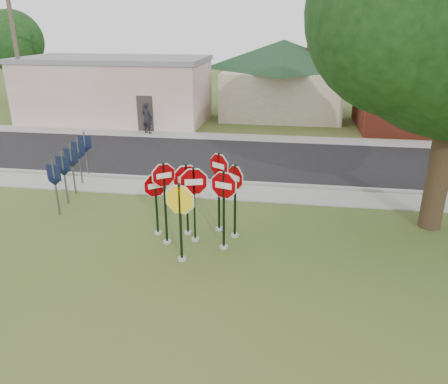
% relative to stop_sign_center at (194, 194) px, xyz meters
% --- Properties ---
extents(ground, '(120.00, 120.00, 0.00)m').
position_rel_stop_sign_center_xyz_m(ground, '(-0.11, -1.32, -1.55)').
color(ground, '#38521E').
rests_on(ground, ground).
extents(sidewalk_near, '(60.00, 1.60, 0.06)m').
position_rel_stop_sign_center_xyz_m(sidewalk_near, '(-0.11, 4.18, -1.52)').
color(sidewalk_near, gray).
rests_on(sidewalk_near, ground).
extents(road, '(60.00, 7.00, 0.04)m').
position_rel_stop_sign_center_xyz_m(road, '(-0.11, 8.68, -1.53)').
color(road, black).
rests_on(road, ground).
extents(sidewalk_far, '(60.00, 1.60, 0.06)m').
position_rel_stop_sign_center_xyz_m(sidewalk_far, '(-0.11, 12.98, -1.52)').
color(sidewalk_far, gray).
rests_on(sidewalk_far, ground).
extents(curb, '(60.00, 0.20, 0.14)m').
position_rel_stop_sign_center_xyz_m(curb, '(-0.11, 5.18, -1.48)').
color(curb, gray).
rests_on(curb, ground).
extents(stop_sign_center, '(1.11, 0.31, 2.49)m').
position_rel_stop_sign_center_xyz_m(stop_sign_center, '(0.00, 0.00, 0.00)').
color(stop_sign_center, '#A5A29A').
rests_on(stop_sign_center, ground).
extents(stop_sign_yellow, '(1.15, 0.24, 2.41)m').
position_rel_stop_sign_center_xyz_m(stop_sign_yellow, '(-0.11, -1.22, -0.07)').
color(stop_sign_yellow, '#A5A29A').
rests_on(stop_sign_yellow, ground).
extents(stop_sign_left, '(0.80, 0.57, 2.66)m').
position_rel_stop_sign_center_xyz_m(stop_sign_left, '(-0.81, -0.29, 0.09)').
color(stop_sign_left, '#A5A29A').
rests_on(stop_sign_left, ground).
extents(stop_sign_right, '(1.05, 0.34, 2.54)m').
position_rel_stop_sign_center_xyz_m(stop_sign_right, '(0.95, -0.34, 0.03)').
color(stop_sign_right, '#A5A29A').
rests_on(stop_sign_right, ground).
extents(stop_sign_back_right, '(0.87, 0.57, 2.70)m').
position_rel_stop_sign_center_xyz_m(stop_sign_back_right, '(0.61, 0.84, 0.13)').
color(stop_sign_back_right, '#A5A29A').
rests_on(stop_sign_back_right, ground).
extents(stop_sign_back_left, '(1.05, 0.54, 2.44)m').
position_rel_stop_sign_center_xyz_m(stop_sign_back_left, '(-0.33, 0.42, -0.04)').
color(stop_sign_back_left, '#A5A29A').
rests_on(stop_sign_back_left, ground).
extents(stop_sign_far_right, '(0.71, 0.73, 2.47)m').
position_rel_stop_sign_center_xyz_m(stop_sign_far_right, '(1.17, 0.47, -0.04)').
color(stop_sign_far_right, '#A5A29A').
rests_on(stop_sign_far_right, ground).
extents(stop_sign_far_left, '(0.83, 0.65, 2.16)m').
position_rel_stop_sign_center_xyz_m(stop_sign_far_left, '(-1.26, 0.26, -0.26)').
color(stop_sign_far_left, '#A5A29A').
rests_on(stop_sign_far_left, ground).
extents(route_sign_row, '(1.43, 4.63, 2.00)m').
position_rel_stop_sign_center_xyz_m(route_sign_row, '(-5.51, 3.18, -0.33)').
color(route_sign_row, '#59595E').
rests_on(route_sign_row, ground).
extents(building_stucco, '(12.20, 6.20, 4.20)m').
position_rel_stop_sign_center_xyz_m(building_stucco, '(-9.11, 16.68, 0.60)').
color(building_stucco, silver).
rests_on(building_stucco, ground).
extents(building_house, '(11.60, 11.60, 6.20)m').
position_rel_stop_sign_center_xyz_m(building_house, '(1.89, 20.68, 2.10)').
color(building_house, beige).
rests_on(building_house, ground).
extents(building_brick, '(10.20, 6.20, 4.75)m').
position_rel_stop_sign_center_xyz_m(building_brick, '(11.89, 17.18, 0.86)').
color(building_brick, maroon).
rests_on(building_brick, ground).
extents(utility_pole_near, '(2.20, 0.26, 9.50)m').
position_rel_stop_sign_center_xyz_m(utility_pole_near, '(-14.11, 13.88, 3.42)').
color(utility_pole_near, '#493A30').
rests_on(utility_pole_near, ground).
extents(bg_tree_left, '(4.90, 4.90, 7.35)m').
position_rel_stop_sign_center_xyz_m(bg_tree_left, '(-20.11, 22.68, 3.33)').
color(bg_tree_left, black).
rests_on(bg_tree_left, ground).
extents(pedestrian, '(0.80, 0.68, 1.87)m').
position_rel_stop_sign_center_xyz_m(pedestrian, '(-5.80, 13.08, -0.55)').
color(pedestrian, black).
rests_on(pedestrian, sidewalk_far).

